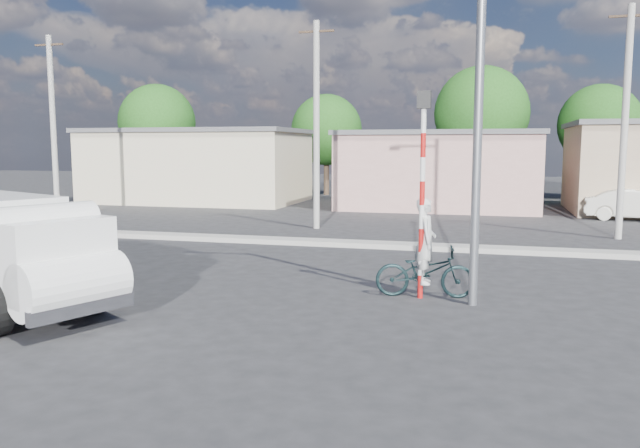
% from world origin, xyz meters
% --- Properties ---
extents(ground_plane, '(120.00, 120.00, 0.00)m').
position_xyz_m(ground_plane, '(0.00, 0.00, 0.00)').
color(ground_plane, '#252527').
rests_on(ground_plane, ground).
extents(median, '(40.00, 0.80, 0.16)m').
position_xyz_m(median, '(0.00, 8.00, 0.08)').
color(median, '#99968E').
rests_on(median, ground).
extents(truck, '(5.73, 3.91, 2.23)m').
position_xyz_m(truck, '(-4.45, -1.70, 1.24)').
color(truck, black).
rests_on(truck, ground).
extents(bicycle, '(2.18, 1.01, 1.11)m').
position_xyz_m(bicycle, '(3.28, 1.64, 0.55)').
color(bicycle, black).
rests_on(bicycle, ground).
extents(cyclist, '(0.53, 0.72, 1.84)m').
position_xyz_m(cyclist, '(3.28, 1.64, 0.92)').
color(cyclist, silver).
rests_on(cyclist, ground).
extents(car_cream, '(4.30, 1.88, 1.37)m').
position_xyz_m(car_cream, '(10.79, 18.25, 0.69)').
color(car_cream, silver).
rests_on(car_cream, ground).
extents(traffic_pole, '(0.28, 0.18, 4.36)m').
position_xyz_m(traffic_pole, '(3.20, 1.50, 2.59)').
color(traffic_pole, red).
rests_on(traffic_pole, ground).
extents(streetlight, '(2.34, 0.22, 9.00)m').
position_xyz_m(streetlight, '(4.14, 1.20, 4.96)').
color(streetlight, slate).
rests_on(streetlight, ground).
extents(building_row, '(37.80, 7.30, 4.44)m').
position_xyz_m(building_row, '(1.10, 22.00, 2.13)').
color(building_row, beige).
rests_on(building_row, ground).
extents(tree_row, '(51.24, 7.43, 8.42)m').
position_xyz_m(tree_row, '(7.45, 28.53, 4.96)').
color(tree_row, '#38281E').
rests_on(tree_row, ground).
extents(utility_poles, '(35.40, 0.24, 8.00)m').
position_xyz_m(utility_poles, '(3.25, 12.00, 4.07)').
color(utility_poles, '#99968E').
rests_on(utility_poles, ground).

